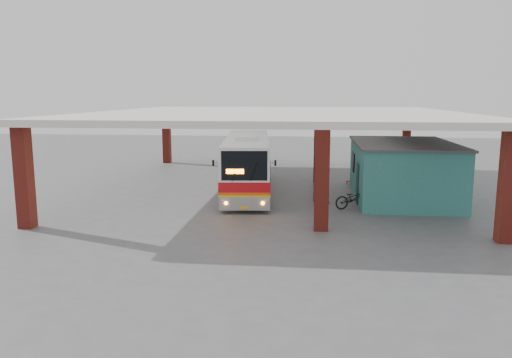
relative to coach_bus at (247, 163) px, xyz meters
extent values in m
plane|color=#515154|center=(1.17, -5.10, -1.70)|extent=(90.00, 90.00, 0.00)
cube|color=maroon|center=(4.17, -8.10, 0.48)|extent=(0.60, 0.60, 4.35)
cube|color=maroon|center=(4.17, -2.10, 0.48)|extent=(0.60, 0.60, 4.35)
cube|color=maroon|center=(4.17, 3.90, 0.48)|extent=(0.60, 0.60, 4.35)
cube|color=maroon|center=(-8.33, -9.10, 0.48)|extent=(0.60, 0.60, 4.35)
cube|color=maroon|center=(-8.33, 11.90, 0.48)|extent=(0.60, 0.60, 4.35)
cube|color=maroon|center=(11.17, -9.10, 0.48)|extent=(0.60, 0.60, 4.35)
cube|color=maroon|center=(11.17, 11.90, 0.48)|extent=(0.60, 0.60, 4.35)
cube|color=silver|center=(1.67, 1.40, 2.80)|extent=(21.00, 23.00, 0.30)
cube|color=#307872|center=(8.67, -1.10, -0.20)|extent=(5.00, 8.00, 3.00)
cube|color=#4B4B4B|center=(8.67, -1.10, 1.35)|extent=(5.20, 8.20, 0.12)
cube|color=#143734|center=(6.15, -2.60, -0.65)|extent=(0.08, 0.95, 2.10)
cube|color=black|center=(6.15, 0.40, 0.10)|extent=(0.08, 1.20, 1.00)
cube|color=black|center=(6.12, 0.40, 0.10)|extent=(0.04, 1.30, 1.10)
cube|color=white|center=(0.00, 0.03, 0.14)|extent=(3.62, 11.80, 2.71)
cube|color=white|center=(0.10, -0.93, 1.60)|extent=(1.46, 3.01, 0.24)
cube|color=#949399|center=(0.58, -5.57, -1.16)|extent=(2.47, 0.64, 0.68)
cube|color=red|center=(0.00, 0.03, -0.39)|extent=(3.66, 11.81, 0.48)
cube|color=#F6530D|center=(0.00, 0.03, -0.69)|extent=(3.66, 11.81, 0.13)
cube|color=yellow|center=(0.00, 0.03, -0.80)|extent=(3.66, 11.81, 0.10)
cube|color=black|center=(0.60, -5.70, 0.65)|extent=(2.17, 0.33, 1.40)
cube|color=black|center=(-1.30, 0.68, 0.63)|extent=(0.96, 8.67, 0.87)
cube|color=black|center=(1.13, 0.93, 0.63)|extent=(0.96, 8.67, 0.87)
cube|color=#FF5905|center=(0.17, -5.81, 0.39)|extent=(0.82, 0.14, 0.21)
sphere|color=orange|center=(-0.26, -5.86, -1.13)|extent=(0.17, 0.17, 0.17)
sphere|color=orange|center=(1.47, -5.68, -1.13)|extent=(0.17, 0.17, 0.17)
cube|color=yellow|center=(0.61, -5.78, -1.36)|extent=(0.44, 0.08, 0.12)
cylinder|color=black|center=(-0.60, -4.12, -1.21)|extent=(0.41, 0.99, 0.97)
cylinder|color=black|center=(1.44, -3.90, -1.21)|extent=(0.41, 0.99, 0.97)
cylinder|color=black|center=(-1.38, 3.30, -1.21)|extent=(0.41, 0.99, 0.97)
cylinder|color=black|center=(0.67, 3.51, -1.21)|extent=(0.41, 0.99, 0.97)
cylinder|color=black|center=(-1.51, 4.55, -1.21)|extent=(0.41, 0.99, 0.97)
cylinder|color=black|center=(0.54, 4.76, -1.21)|extent=(0.41, 0.99, 0.97)
imported|color=black|center=(5.87, -3.88, -1.17)|extent=(2.12, 1.44, 1.06)
imported|color=red|center=(4.29, -5.59, -0.78)|extent=(0.74, 0.56, 1.84)
cube|color=red|center=(6.17, 3.06, -1.48)|extent=(0.47, 0.47, 0.06)
cube|color=red|center=(6.34, 3.02, -1.22)|extent=(0.12, 0.40, 0.57)
cylinder|color=black|center=(5.98, 2.93, -1.60)|extent=(0.03, 0.03, 0.19)
cylinder|color=black|center=(6.29, 2.87, -1.60)|extent=(0.03, 0.03, 0.19)
cylinder|color=black|center=(6.04, 3.25, -1.60)|extent=(0.03, 0.03, 0.19)
cylinder|color=black|center=(6.36, 3.18, -1.60)|extent=(0.03, 0.03, 0.19)
camera|label=1|loc=(3.71, -28.64, 3.92)|focal=35.00mm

